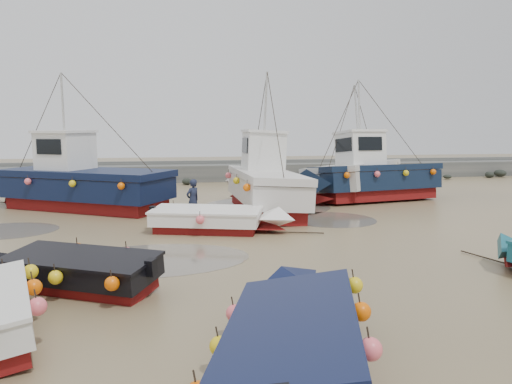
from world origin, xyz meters
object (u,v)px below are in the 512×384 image
(cabin_boat_0, at_px, (75,181))
(cabin_boat_1, at_px, (262,182))
(person, at_px, (193,221))
(dinghy_5, at_px, (217,217))
(dinghy_1, at_px, (300,326))
(dinghy_4, at_px, (69,265))
(cabin_boat_3, at_px, (360,172))
(cabin_boat_2, at_px, (367,176))

(cabin_boat_0, xyz_separation_m, cabin_boat_1, (8.30, -2.59, 0.03))
(cabin_boat_0, relative_size, cabin_boat_1, 0.98)
(cabin_boat_1, height_order, person, cabin_boat_1)
(dinghy_5, height_order, person, dinghy_5)
(cabin_boat_1, bearing_deg, dinghy_1, -98.81)
(cabin_boat_1, bearing_deg, dinghy_5, -119.76)
(dinghy_4, relative_size, cabin_boat_3, 0.62)
(dinghy_4, bearing_deg, dinghy_1, -107.13)
(dinghy_4, bearing_deg, cabin_boat_2, -15.66)
(dinghy_1, height_order, cabin_boat_0, cabin_boat_0)
(dinghy_1, relative_size, dinghy_5, 1.07)
(cabin_boat_0, distance_m, cabin_boat_1, 8.69)
(dinghy_4, relative_size, cabin_boat_1, 0.51)
(cabin_boat_0, height_order, cabin_boat_3, same)
(dinghy_1, xyz_separation_m, dinghy_4, (-4.01, 4.52, 0.01))
(cabin_boat_0, xyz_separation_m, cabin_boat_2, (14.35, -0.59, 0.05))
(cabin_boat_2, relative_size, cabin_boat_3, 1.18)
(cabin_boat_0, xyz_separation_m, cabin_boat_3, (15.01, 1.66, 0.03))
(person, bearing_deg, dinghy_4, 31.01)
(cabin_boat_1, distance_m, person, 4.03)
(cabin_boat_2, xyz_separation_m, cabin_boat_3, (0.66, 2.25, -0.02))
(cabin_boat_0, relative_size, cabin_boat_3, 1.19)
(cabin_boat_3, bearing_deg, dinghy_1, -71.57)
(dinghy_5, distance_m, cabin_boat_2, 10.76)
(cabin_boat_2, distance_m, person, 10.22)
(dinghy_1, height_order, cabin_boat_1, cabin_boat_1)
(dinghy_5, height_order, cabin_boat_1, cabin_boat_1)
(cabin_boat_1, bearing_deg, cabin_boat_2, 20.56)
(dinghy_4, height_order, dinghy_5, same)
(cabin_boat_3, relative_size, person, 4.97)
(dinghy_5, bearing_deg, person, -145.28)
(cabin_boat_1, bearing_deg, cabin_boat_3, 34.63)
(dinghy_5, bearing_deg, cabin_boat_3, 152.01)
(dinghy_1, xyz_separation_m, cabin_boat_2, (8.91, 16.60, 0.81))
(dinghy_4, distance_m, dinghy_5, 7.19)
(dinghy_5, bearing_deg, cabin_boat_0, -120.78)
(cabin_boat_3, bearing_deg, cabin_boat_0, -128.34)
(dinghy_5, xyz_separation_m, cabin_boat_1, (2.66, 4.26, 0.79))
(dinghy_1, relative_size, cabin_boat_0, 0.65)
(dinghy_4, bearing_deg, dinghy_5, -4.57)
(dinghy_4, distance_m, cabin_boat_2, 17.71)
(dinghy_5, bearing_deg, dinghy_1, 18.70)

